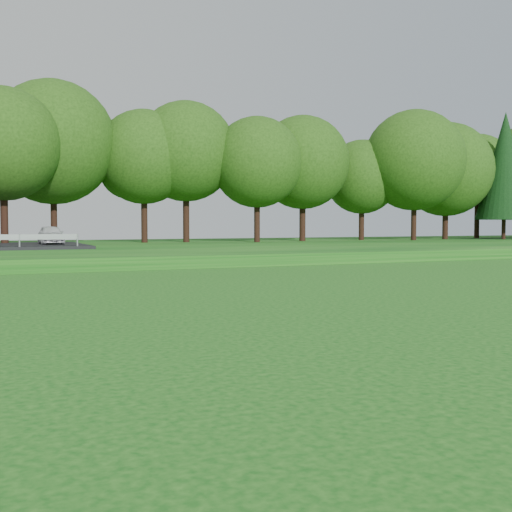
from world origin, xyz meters
name	(u,v)px	position (x,y,z in m)	size (l,w,h in m)	color
berm	(248,248)	(0.00, 34.00, 0.30)	(130.00, 30.00, 0.60)	#0D4811
walking_path	(352,262)	(0.00, 20.00, 0.02)	(130.00, 1.60, 0.04)	gray
treeline	(228,147)	(0.00, 38.00, 8.10)	(104.00, 7.00, 15.00)	#1A3C0E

